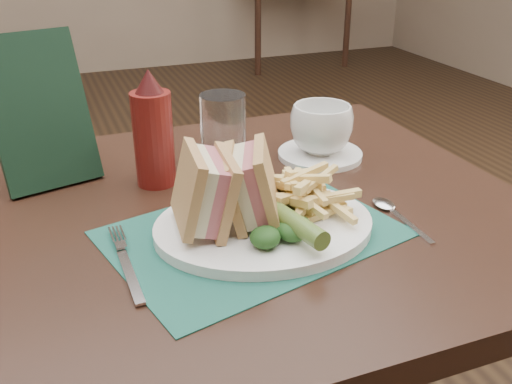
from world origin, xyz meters
The scene contains 17 objects.
floor centered at (0.00, 0.00, 0.00)m, with size 7.00×7.00×0.00m, color black.
wall_back centered at (0.00, 3.50, 0.00)m, with size 6.00×6.00×0.00m, color gray.
table_bg_right centered at (1.78, 3.27, 0.38)m, with size 0.90×0.75×0.75m, color black, non-canonical shape.
placemat centered at (0.01, -0.59, 0.75)m, with size 0.37×0.27×0.00m, color #195043.
plate centered at (0.02, -0.59, 0.76)m, with size 0.30×0.24×0.01m, color white, non-canonical shape.
sandwich_half_a centered at (-0.07, -0.58, 0.82)m, with size 0.06×0.11×0.10m, color tan, non-canonical shape.
sandwich_half_b centered at (-0.01, -0.57, 0.82)m, with size 0.06×0.11×0.10m, color tan, non-canonical shape.
kale_garnish centered at (0.03, -0.64, 0.78)m, with size 0.11×0.08×0.03m, color #173914, non-canonical shape.
pickle_spear centered at (0.04, -0.65, 0.79)m, with size 0.03×0.03×0.12m, color #476526.
fries_pile centered at (0.09, -0.58, 0.80)m, with size 0.18×0.20×0.06m, color #E6C673, non-canonical shape.
fork centered at (-0.17, -0.61, 0.76)m, with size 0.03×0.17×0.01m, color silver, non-canonical shape.
spoon centered at (0.22, -0.63, 0.76)m, with size 0.03×0.15×0.01m, color silver, non-canonical shape.
saucer centered at (0.22, -0.38, 0.76)m, with size 0.15×0.15×0.01m, color white.
coffee_cup centered at (0.22, -0.38, 0.80)m, with size 0.11×0.11×0.09m, color white.
drinking_glass centered at (0.04, -0.37, 0.81)m, with size 0.08×0.08×0.13m, color white.
ketchup_bottle centered at (-0.08, -0.38, 0.84)m, with size 0.06×0.06×0.19m, color #5B130F, non-canonical shape.
check_presenter centered at (-0.24, -0.31, 0.87)m, with size 0.15×0.02×0.24m, color black.
Camera 1 is at (-0.23, -1.22, 1.14)m, focal length 40.00 mm.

